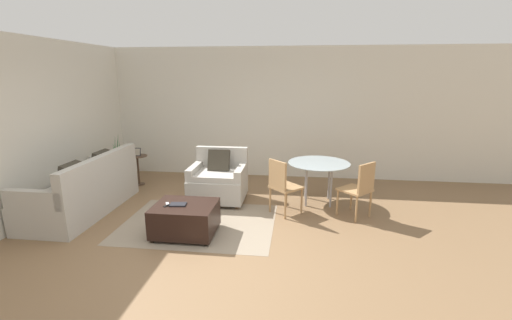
{
  "coord_description": "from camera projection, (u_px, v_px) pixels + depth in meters",
  "views": [
    {
      "loc": [
        1.22,
        -3.83,
        2.19
      ],
      "look_at": [
        0.51,
        1.85,
        0.75
      ],
      "focal_mm": 24.0,
      "sensor_mm": 36.0,
      "label": 1
    }
  ],
  "objects": [
    {
      "name": "couch",
      "position": [
        85.0,
        193.0,
        5.55
      ],
      "size": [
        0.93,
        2.06,
        0.95
      ],
      "color": "#B2ADA3",
      "rests_on": "ground_plane"
    },
    {
      "name": "armchair",
      "position": [
        219.0,
        180.0,
        6.06
      ],
      "size": [
        0.94,
        0.84,
        0.91
      ],
      "color": "#B2ADA3",
      "rests_on": "ground_plane"
    },
    {
      "name": "tv_remote_secondary",
      "position": [
        168.0,
        204.0,
        4.74
      ],
      "size": [
        0.1,
        0.14,
        0.01
      ],
      "color": "#B7B7BC",
      "rests_on": "ottoman"
    },
    {
      "name": "picture_frame",
      "position": [
        137.0,
        152.0,
        6.82
      ],
      "size": [
        0.16,
        0.06,
        0.16
      ],
      "color": "black",
      "rests_on": "side_table"
    },
    {
      "name": "potted_plant",
      "position": [
        119.0,
        173.0,
        7.06
      ],
      "size": [
        0.38,
        0.38,
        1.03
      ],
      "color": "#333338",
      "rests_on": "ground_plane"
    },
    {
      "name": "dining_table",
      "position": [
        319.0,
        167.0,
        5.88
      ],
      "size": [
        1.05,
        1.05,
        0.72
      ],
      "color": "#99A8AD",
      "rests_on": "ground_plane"
    },
    {
      "name": "ground_plane",
      "position": [
        198.0,
        251.0,
        4.37
      ],
      "size": [
        20.0,
        20.0,
        0.0
      ],
      "primitive_type": "plane",
      "color": "brown"
    },
    {
      "name": "dining_chair_near_right",
      "position": [
        360.0,
        186.0,
        5.26
      ],
      "size": [
        0.59,
        0.59,
        0.9
      ],
      "color": "tan",
      "rests_on": "ground_plane"
    },
    {
      "name": "dining_chair_near_left",
      "position": [
        282.0,
        183.0,
        5.4
      ],
      "size": [
        0.59,
        0.59,
        0.9
      ],
      "color": "tan",
      "rests_on": "ground_plane"
    },
    {
      "name": "wall_back",
      "position": [
        242.0,
        113.0,
        7.37
      ],
      "size": [
        12.0,
        0.06,
        2.75
      ],
      "color": "beige",
      "rests_on": "ground_plane"
    },
    {
      "name": "book_stack",
      "position": [
        178.0,
        204.0,
        4.71
      ],
      "size": [
        0.24,
        0.17,
        0.02
      ],
      "color": "black",
      "rests_on": "ottoman"
    },
    {
      "name": "ottoman",
      "position": [
        185.0,
        218.0,
        4.78
      ],
      "size": [
        0.84,
        0.7,
        0.44
      ],
      "color": "black",
      "rests_on": "ground_plane"
    },
    {
      "name": "wall_left",
      "position": [
        61.0,
        124.0,
        5.81
      ],
      "size": [
        0.06,
        12.0,
        2.75
      ],
      "color": "beige",
      "rests_on": "ground_plane"
    },
    {
      "name": "area_rug",
      "position": [
        199.0,
        223.0,
        5.18
      ],
      "size": [
        2.26,
        1.7,
        0.01
      ],
      "color": "gray",
      "rests_on": "ground_plane"
    },
    {
      "name": "tv_remote_primary",
      "position": [
        168.0,
        205.0,
        4.69
      ],
      "size": [
        0.11,
        0.13,
        0.01
      ],
      "color": "black",
      "rests_on": "ottoman"
    },
    {
      "name": "side_table",
      "position": [
        138.0,
        165.0,
        6.89
      ],
      "size": [
        0.38,
        0.38,
        0.61
      ],
      "color": "#4C3828",
      "rests_on": "ground_plane"
    }
  ]
}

